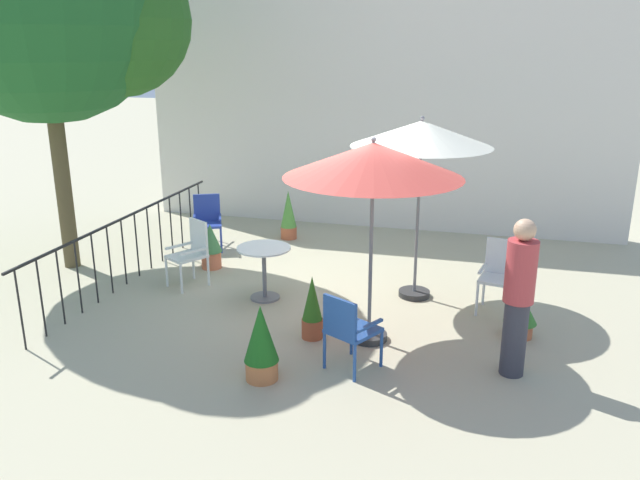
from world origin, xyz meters
TOP-DOWN VIEW (x-y plane):
  - ground_plane at (0.00, 0.00)m, footprint 60.00×60.00m
  - villa_facade at (0.00, 3.98)m, footprint 9.11×0.30m
  - terrace_railing at (-3.01, 0.00)m, footprint 0.03×5.11m
  - patio_umbrella_0 at (1.19, 0.47)m, footprint 1.88×1.88m
  - patio_umbrella_1 at (0.83, -1.06)m, footprint 2.04×2.04m
  - cafe_table_0 at (-0.83, -0.16)m, footprint 0.75×0.75m
  - patio_chair_0 at (-2.56, 1.75)m, footprint 0.63×0.62m
  - patio_chair_1 at (-2.04, 0.08)m, footprint 0.62×0.65m
  - patio_chair_2 at (2.30, 0.24)m, footprint 0.50×0.51m
  - patio_chair_3 at (0.75, -1.87)m, footprint 0.65×0.65m
  - potted_plant_0 at (0.15, -1.19)m, footprint 0.26×0.26m
  - potted_plant_1 at (-2.08, 0.82)m, footprint 0.36×0.36m
  - potted_plant_2 at (-0.10, -2.29)m, footprint 0.37×0.37m
  - potted_plant_3 at (2.58, -0.50)m, footprint 0.40×0.40m
  - potted_plant_4 at (-1.39, 2.67)m, footprint 0.30×0.30m
  - standing_person at (2.48, -1.48)m, footprint 0.44×0.44m

SIDE VIEW (x-z plane):
  - ground_plane at x=0.00m, z-range 0.00..0.00m
  - potted_plant_3 at x=2.58m, z-range 0.02..0.57m
  - potted_plant_1 at x=-2.08m, z-range 0.02..0.75m
  - potted_plant_0 at x=0.15m, z-range -0.01..0.78m
  - potted_plant_2 at x=-0.10m, z-range 0.01..0.86m
  - potted_plant_4 at x=-1.39m, z-range -0.01..0.89m
  - patio_chair_3 at x=0.75m, z-range 0.07..0.96m
  - cafe_table_0 at x=-0.83m, z-range 0.15..0.90m
  - patio_chair_0 at x=-2.56m, z-range 0.07..1.00m
  - patio_chair_1 at x=-2.04m, z-range 0.06..1.03m
  - patio_chair_2 at x=2.30m, z-range 0.07..1.04m
  - terrace_railing at x=-3.01m, z-range 0.17..1.19m
  - standing_person at x=2.48m, z-range 0.03..1.77m
  - patio_umbrella_1 at x=0.83m, z-range 0.95..3.40m
  - patio_umbrella_0 at x=1.19m, z-range 1.00..3.53m
  - villa_facade at x=0.00m, z-range 0.00..5.02m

